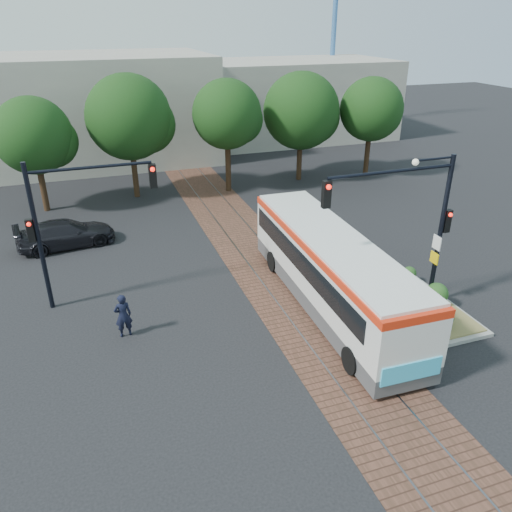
# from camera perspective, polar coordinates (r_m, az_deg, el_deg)

# --- Properties ---
(ground) EXTENTS (120.00, 120.00, 0.00)m
(ground) POSITION_cam_1_polar(r_m,az_deg,el_deg) (19.94, 5.83, -6.77)
(ground) COLOR black
(ground) RESTS_ON ground
(trackbed) EXTENTS (3.60, 40.00, 0.02)m
(trackbed) POSITION_cam_1_polar(r_m,az_deg,el_deg) (23.11, 1.72, -1.74)
(trackbed) COLOR brown
(trackbed) RESTS_ON ground
(tree_row) EXTENTS (26.40, 5.60, 7.67)m
(tree_row) POSITION_cam_1_polar(r_m,az_deg,el_deg) (33.20, -4.05, 15.63)
(tree_row) COLOR #382314
(tree_row) RESTS_ON ground
(warehouses) EXTENTS (40.00, 13.00, 8.00)m
(warehouses) POSITION_cam_1_polar(r_m,az_deg,el_deg) (44.92, -10.66, 16.60)
(warehouses) COLOR #ADA899
(warehouses) RESTS_ON ground
(crane) EXTENTS (8.00, 0.50, 18.00)m
(crane) POSITION_cam_1_polar(r_m,az_deg,el_deg) (55.29, 9.01, 25.75)
(crane) COLOR #3F72B2
(crane) RESTS_ON ground
(city_bus) EXTENTS (2.73, 11.47, 3.05)m
(city_bus) POSITION_cam_1_polar(r_m,az_deg,el_deg) (19.90, 8.52, -1.36)
(city_bus) COLOR #424345
(city_bus) RESTS_ON ground
(traffic_island) EXTENTS (2.20, 5.20, 1.13)m
(traffic_island) POSITION_cam_1_polar(r_m,az_deg,el_deg) (21.42, 18.74, -4.64)
(traffic_island) COLOR gray
(traffic_island) RESTS_ON ground
(signal_pole_main) EXTENTS (5.49, 0.46, 6.00)m
(signal_pole_main) POSITION_cam_1_polar(r_m,az_deg,el_deg) (19.34, 17.90, 4.78)
(signal_pole_main) COLOR black
(signal_pole_main) RESTS_ON ground
(signal_pole_left) EXTENTS (4.99, 0.34, 6.00)m
(signal_pole_left) POSITION_cam_1_polar(r_m,az_deg,el_deg) (20.31, -20.85, 4.43)
(signal_pole_left) COLOR black
(signal_pole_left) RESTS_ON ground
(officer) EXTENTS (0.68, 0.49, 1.72)m
(officer) POSITION_cam_1_polar(r_m,az_deg,el_deg) (18.86, -14.95, -6.59)
(officer) COLOR black
(officer) RESTS_ON ground
(parked_car) EXTENTS (4.99, 2.57, 1.38)m
(parked_car) POSITION_cam_1_polar(r_m,az_deg,el_deg) (27.14, -20.91, 2.42)
(parked_car) COLOR black
(parked_car) RESTS_ON ground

